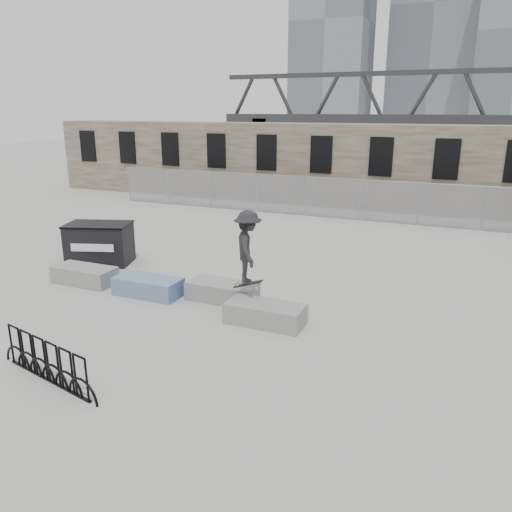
% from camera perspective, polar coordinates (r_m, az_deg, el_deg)
% --- Properties ---
extents(ground, '(120.00, 120.00, 0.00)m').
position_cam_1_polar(ground, '(14.88, -9.24, -4.57)').
color(ground, '#A3A39F').
rests_on(ground, ground).
extents(stone_wall, '(36.00, 2.58, 4.50)m').
position_cam_1_polar(stone_wall, '(29.06, 8.12, 10.33)').
color(stone_wall, brown).
rests_on(stone_wall, ground).
extents(chainlink_fence, '(22.06, 0.06, 2.02)m').
position_cam_1_polar(chainlink_fence, '(25.67, 5.76, 6.86)').
color(chainlink_fence, gray).
rests_on(chainlink_fence, ground).
extents(planter_far_left, '(2.00, 0.90, 0.54)m').
position_cam_1_polar(planter_far_left, '(16.58, -19.00, -2.00)').
color(planter_far_left, gray).
rests_on(planter_far_left, ground).
extents(planter_center_left, '(2.00, 0.90, 0.54)m').
position_cam_1_polar(planter_center_left, '(15.03, -12.23, -3.34)').
color(planter_center_left, '#345A9C').
rests_on(planter_center_left, ground).
extents(planter_center_right, '(2.00, 0.90, 0.54)m').
position_cam_1_polar(planter_center_right, '(14.35, -3.89, -3.96)').
color(planter_center_right, gray).
rests_on(planter_center_right, ground).
extents(planter_offset, '(2.00, 0.90, 0.54)m').
position_cam_1_polar(planter_offset, '(12.80, 1.06, -6.53)').
color(planter_offset, gray).
rests_on(planter_offset, ground).
extents(dumpster, '(2.50, 1.97, 1.44)m').
position_cam_1_polar(dumpster, '(18.46, -17.45, 1.40)').
color(dumpster, black).
rests_on(dumpster, ground).
extents(bike_rack, '(3.08, 0.72, 0.90)m').
position_cam_1_polar(bike_rack, '(11.02, -22.83, -11.05)').
color(bike_rack, black).
rests_on(bike_rack, ground).
extents(skyline_towers, '(58.00, 28.00, 48.00)m').
position_cam_1_polar(skyline_towers, '(106.94, 20.21, 23.90)').
color(skyline_towers, slate).
rests_on(skyline_towers, ground).
extents(truss_bridge, '(70.00, 3.00, 9.80)m').
position_cam_1_polar(truss_bridge, '(66.70, 26.16, 13.87)').
color(truss_bridge, '#2D3033').
rests_on(truss_bridge, ground).
extents(skateboarder, '(1.24, 1.46, 2.11)m').
position_cam_1_polar(skateboarder, '(12.97, -0.94, 0.97)').
color(skateboarder, black).
rests_on(skateboarder, ground).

